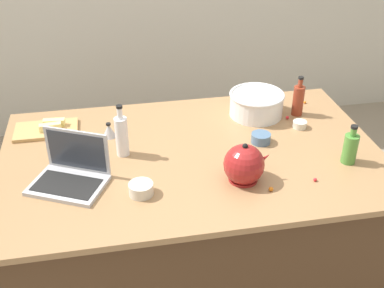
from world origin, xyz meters
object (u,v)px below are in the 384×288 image
Objects in this scene: mixing_bowl_large at (256,104)px; cutting_board at (46,130)px; butter_stick_left at (50,127)px; ramekin_small at (141,189)px; ramekin_wide at (300,124)px; kitchen_timer at (109,130)px; laptop at (71,173)px; bottle_olive at (350,148)px; bottle_soy at (298,100)px; kettle at (244,165)px; bottle_vinegar at (122,135)px; ramekin_medium at (261,138)px; butter_stick_right at (54,122)px.

cutting_board is (-1.12, 0.02, -0.06)m from mixing_bowl_large.
butter_stick_left is (0.03, -0.02, 0.03)m from cutting_board.
ramekin_small is 1.45× the size of ramekin_wide.
mixing_bowl_large is 3.87× the size of kitchen_timer.
butter_stick_left is at bearing 124.26° from ramekin_small.
laptop reaches higher than bottle_olive.
bottle_soy is 1.03m from kitchen_timer.
kitchen_timer reaches higher than ramekin_small.
mixing_bowl_large is 0.91m from ramekin_small.
laptop is 0.41m from kitchen_timer.
kitchen_timer is (-0.57, 0.49, -0.04)m from kettle.
ramekin_small is at bearing -148.49° from bottle_soy.
bottle_olive is at bearing -61.67° from mixing_bowl_large.
ramekin_small is (-0.45, -0.02, -0.05)m from kettle.
kettle is at bearing -40.65° from kitchen_timer.
ramekin_medium is at bearing -1.48° from bottle_vinegar.
kettle is at bearing -33.84° from butter_stick_left.
ramekin_small is at bearing -154.50° from ramekin_wide.
bottle_olive is at bearing 3.95° from ramekin_small.
laptop is 1.76× the size of kettle.
bottle_olive is (0.06, -0.49, -0.01)m from bottle_soy.
ramekin_small is (-0.97, -0.07, -0.05)m from bottle_olive.
butter_stick_left is 1.29m from ramekin_wide.
ramekin_small is 1.09× the size of ramekin_medium.
cutting_board is 2.90× the size of butter_stick_right.
bottle_vinegar is 3.38× the size of kitchen_timer.
ramekin_medium is at bearing 59.29° from kettle.
ramekin_wide reaches higher than cutting_board.
butter_stick_right is at bearing 169.84° from ramekin_wide.
kettle is (-0.23, -0.57, 0.01)m from mixing_bowl_large.
cutting_board is 1.32m from ramekin_wide.
bottle_vinegar reaches higher than laptop.
ramekin_small is 0.52m from kitchen_timer.
ramekin_wide is (0.42, 0.39, -0.06)m from kettle.
kettle reaches higher than butter_stick_left.
ramekin_medium is (1.06, -0.31, 0.02)m from cutting_board.
kettle reaches higher than kitchen_timer.
ramekin_medium is at bearing -18.08° from butter_stick_right.
bottle_soy reaches higher than ramekin_wide.
bottle_vinegar is at bearing 38.39° from laptop.
cutting_board is at bearing 178.79° from mixing_bowl_large.
ramekin_medium is at bearing 10.45° from laptop.
butter_stick_right is at bearing 176.31° from bottle_soy.
kitchen_timer reaches higher than ramekin_wide.
butter_stick_right is 1.28m from ramekin_wide.
kitchen_timer reaches higher than butter_stick_left.
ramekin_wide is (0.87, 0.42, -0.01)m from ramekin_small.
butter_stick_right is 1.07m from ramekin_medium.
mixing_bowl_large is at bearing -0.05° from butter_stick_left.
bottle_olive is at bearing -14.25° from bottle_vinegar.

